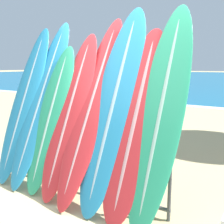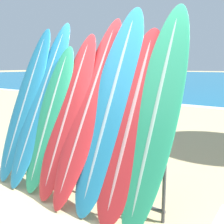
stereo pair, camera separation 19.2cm
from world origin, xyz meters
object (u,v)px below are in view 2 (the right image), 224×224
Objects in this scene: surfboard_slot_4 at (90,106)px; surfboard_slot_5 at (111,104)px; surfboard_slot_3 at (69,112)px; person_mid_beach at (161,93)px; surfboard_slot_0 at (26,101)px; surfboard_slot_7 at (157,111)px; surfboard_rack at (77,155)px; surfboard_slot_6 at (131,120)px; person_far_left at (137,89)px; surfboard_slot_1 at (42,100)px; surfboard_slot_2 at (50,116)px.

surfboard_slot_5 reaches higher than surfboard_slot_4.
surfboard_slot_3 is 4.31m from person_mid_beach.
surfboard_slot_0 is 1.24m from surfboard_slot_4.
surfboard_rack is at bearing -174.79° from surfboard_slot_7.
surfboard_slot_6 is 6.57m from person_far_left.
surfboard_rack is 0.97m from surfboard_slot_6.
surfboard_slot_1 is 1.19× the size of surfboard_slot_2.
surfboard_slot_3 is 0.87× the size of surfboard_slot_5.
surfboard_slot_6 is (0.80, 0.04, 0.56)m from surfboard_rack.
person_mid_beach is (-1.86, 4.19, -0.28)m from surfboard_slot_7.
person_far_left is (-1.63, 5.70, -0.34)m from surfboard_slot_1.
person_far_left is (-2.23, 5.76, -0.24)m from surfboard_slot_3.
surfboard_slot_3 is (0.31, 0.04, 0.08)m from surfboard_slot_2.
surfboard_slot_3 is 0.96m from surfboard_slot_6.
surfboard_slot_7 is at bearing 11.41° from surfboard_slot_6.
surfboard_slot_6 reaches higher than person_mid_beach.
surfboard_slot_1 is 0.61m from surfboard_slot_3.
surfboard_slot_2 is 0.82× the size of surfboard_slot_7.
surfboard_slot_2 is 1.17× the size of person_mid_beach.
surfboard_slot_5 is 0.37m from surfboard_slot_6.
surfboard_slot_2 is 0.84× the size of surfboard_slot_4.
surfboard_slot_4 is at bearing 0.39° from surfboard_slot_1.
surfboard_slot_3 is (0.60, -0.06, -0.11)m from surfboard_slot_1.
surfboard_rack is at bearing -166.82° from surfboard_slot_5.
surfboard_slot_2 reaches higher than person_mid_beach.
surfboard_slot_4 is 0.96× the size of surfboard_slot_5.
surfboard_slot_0 is 2.17m from surfboard_slot_7.
surfboard_slot_2 is 0.92× the size of surfboard_slot_6.
person_far_left is at bearing -51.81° from person_mid_beach.
person_mid_beach is at bearing 100.33° from surfboard_rack.
surfboard_slot_0 is at bearing 179.48° from surfboard_slot_6.
surfboard_slot_5 is (1.56, 0.05, 0.09)m from surfboard_slot_0.
person_mid_beach is (-0.31, 4.31, -0.07)m from surfboard_slot_2.
surfboard_slot_6 is 1.40× the size of person_far_left.
surfboard_slot_1 is 1.10× the size of surfboard_slot_3.
surfboard_slot_2 is 6.11m from person_far_left.
surfboard_slot_0 is at bearing 176.93° from surfboard_rack.
surfboard_slot_1 is at bearing -179.61° from surfboard_slot_4.
surfboard_slot_4 is 0.93m from surfboard_slot_7.
surfboard_rack is at bearing 91.52° from person_mid_beach.
surfboard_slot_2 is 1.57m from surfboard_slot_7.
surfboard_slot_7 is (1.84, 0.01, 0.02)m from surfboard_slot_1.
surfboard_slot_2 is at bearing -172.31° from surfboard_slot_5.
surfboard_rack is 1.07× the size of surfboard_slot_4.
surfboard_rack is 0.58m from surfboard_slot_3.
surfboard_slot_1 reaches higher than surfboard_slot_0.
surfboard_slot_0 is 0.93× the size of surfboard_slot_5.
surfboard_slot_3 reaches higher than surfboard_slot_2.
surfboard_slot_6 is at bearing 76.48° from person_far_left.
person_mid_beach is at bearing 94.49° from person_far_left.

